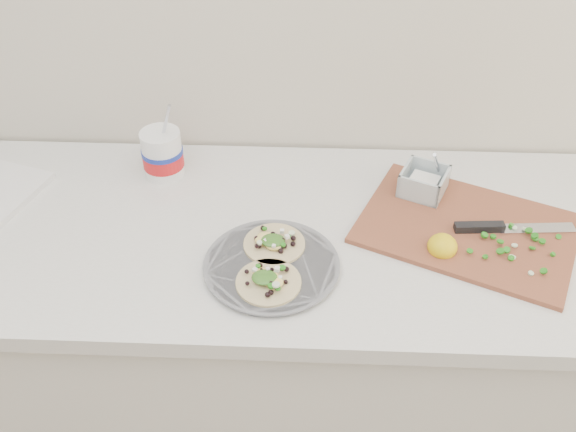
{
  "coord_description": "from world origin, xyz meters",
  "views": [
    {
      "loc": [
        0.27,
        0.33,
        1.84
      ],
      "look_at": [
        0.22,
        1.39,
        0.96
      ],
      "focal_mm": 40.0,
      "sensor_mm": 36.0,
      "label": 1
    }
  ],
  "objects": [
    {
      "name": "counter",
      "position": [
        0.0,
        1.43,
        0.45
      ],
      "size": [
        2.44,
        0.66,
        0.9
      ],
      "color": "silver",
      "rests_on": "ground"
    },
    {
      "name": "taco_plate",
      "position": [
        0.19,
        1.29,
        0.92
      ],
      "size": [
        0.28,
        0.28,
        0.04
      ],
      "rotation": [
        0.0,
        0.0,
        -0.31
      ],
      "color": "slate",
      "rests_on": "counter"
    },
    {
      "name": "tub",
      "position": [
        -0.09,
        1.61,
        0.97
      ],
      "size": [
        0.1,
        0.1,
        0.22
      ],
      "rotation": [
        0.0,
        0.0,
        -0.21
      ],
      "color": "white",
      "rests_on": "counter"
    },
    {
      "name": "cutboard",
      "position": [
        0.62,
        1.44,
        0.92
      ],
      "size": [
        0.55,
        0.48,
        0.07
      ],
      "rotation": [
        0.0,
        0.0,
        -0.42
      ],
      "color": "brown",
      "rests_on": "counter"
    }
  ]
}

